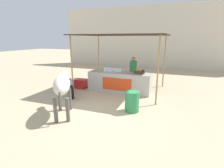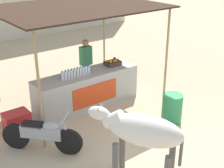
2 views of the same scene
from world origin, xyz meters
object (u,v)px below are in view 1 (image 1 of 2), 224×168
at_px(fruit_crate, 139,72).
at_px(water_barrel, 132,101).
at_px(cooler_box, 81,84).
at_px(motorcycle_parked, 70,86).
at_px(stall_counter, 119,82).
at_px(vendor_behind_counter, 133,73).
at_px(cow, 62,85).

height_order(fruit_crate, water_barrel, fruit_crate).
bearing_deg(fruit_crate, cooler_box, -177.23).
bearing_deg(motorcycle_parked, cooler_box, 95.86).
distance_m(stall_counter, motorcycle_parked, 2.34).
distance_m(fruit_crate, vendor_behind_counter, 0.86).
xyz_separation_m(stall_counter, water_barrel, (1.17, -2.09, -0.11)).
bearing_deg(stall_counter, vendor_behind_counter, 57.22).
bearing_deg(cow, motorcycle_parked, 118.45).
distance_m(cooler_box, cow, 3.39).
bearing_deg(vendor_behind_counter, fruit_crate, -56.96).
xyz_separation_m(fruit_crate, vendor_behind_counter, (-0.46, 0.70, -0.19)).
height_order(cow, motorcycle_parked, cow).
bearing_deg(motorcycle_parked, stall_counter, 32.48).
bearing_deg(motorcycle_parked, water_barrel, -14.80).
distance_m(cooler_box, water_barrel, 3.82).
bearing_deg(water_barrel, fruit_crate, 96.05).
distance_m(cow, motorcycle_parked, 2.27).
distance_m(stall_counter, vendor_behind_counter, 0.97).
distance_m(stall_counter, cow, 3.36).
relative_size(vendor_behind_counter, water_barrel, 2.22).
relative_size(fruit_crate, water_barrel, 0.59).
relative_size(water_barrel, cow, 0.42).
distance_m(fruit_crate, cow, 3.74).
xyz_separation_m(vendor_behind_counter, cow, (-1.41, -3.94, 0.18)).
bearing_deg(cooler_box, stall_counter, 2.66).
relative_size(fruit_crate, cooler_box, 0.73).
bearing_deg(cooler_box, motorcycle_parked, -84.14).
distance_m(stall_counter, cooler_box, 2.11).
bearing_deg(fruit_crate, stall_counter, -177.00).
height_order(vendor_behind_counter, cow, vendor_behind_counter).
height_order(stall_counter, cooler_box, stall_counter).
distance_m(water_barrel, cow, 2.46).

